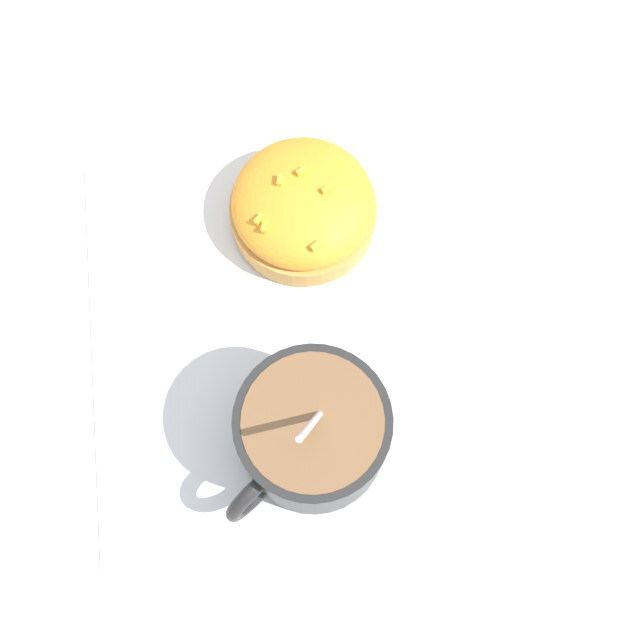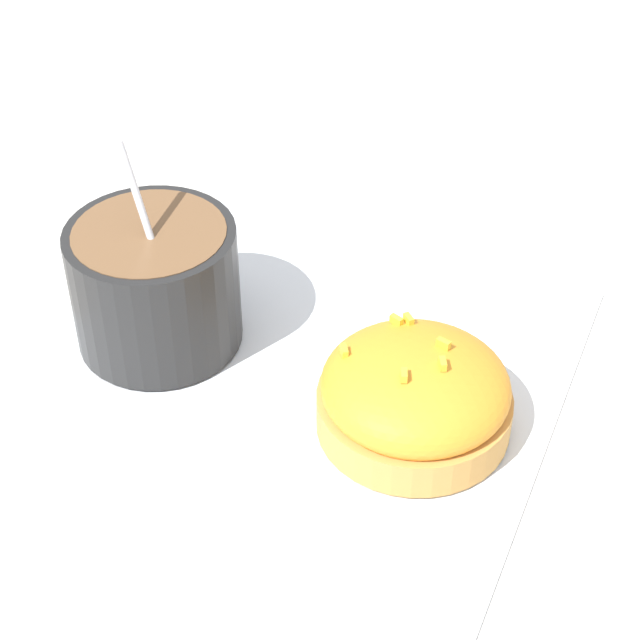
# 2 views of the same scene
# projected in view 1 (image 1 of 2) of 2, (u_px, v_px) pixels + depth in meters

# --- Properties ---
(ground_plane) EXTENTS (3.00, 3.00, 0.00)m
(ground_plane) POSITION_uv_depth(u_px,v_px,m) (303.00, 328.00, 0.60)
(ground_plane) COLOR silver
(paper_napkin) EXTENTS (0.31, 0.31, 0.00)m
(paper_napkin) POSITION_uv_depth(u_px,v_px,m) (303.00, 328.00, 0.59)
(paper_napkin) COLOR white
(paper_napkin) RESTS_ON ground_plane
(coffee_cup) EXTENTS (0.10, 0.10, 0.12)m
(coffee_cup) POSITION_uv_depth(u_px,v_px,m) (309.00, 433.00, 0.53)
(coffee_cup) COLOR black
(coffee_cup) RESTS_ON paper_napkin
(frosted_pastry) EXTENTS (0.10, 0.10, 0.05)m
(frosted_pastry) POSITION_uv_depth(u_px,v_px,m) (298.00, 207.00, 0.60)
(frosted_pastry) COLOR #D19347
(frosted_pastry) RESTS_ON paper_napkin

